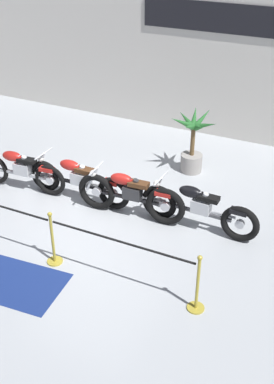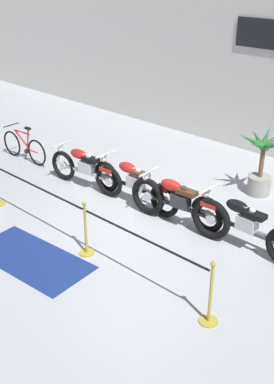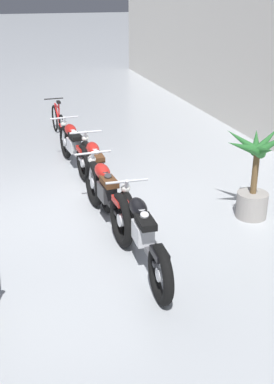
{
  "view_description": "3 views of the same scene",
  "coord_description": "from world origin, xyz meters",
  "px_view_note": "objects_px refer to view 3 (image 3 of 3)",
  "views": [
    {
      "loc": [
        4.23,
        -6.72,
        5.49
      ],
      "look_at": [
        0.75,
        0.54,
        0.59
      ],
      "focal_mm": 45.0,
      "sensor_mm": 36.0,
      "label": 1
    },
    {
      "loc": [
        5.61,
        -6.05,
        4.79
      ],
      "look_at": [
        -0.23,
        0.26,
        0.54
      ],
      "focal_mm": 45.0,
      "sensor_mm": 36.0,
      "label": 2
    },
    {
      "loc": [
        7.34,
        -0.98,
        3.52
      ],
      "look_at": [
        1.26,
        0.83,
        0.77
      ],
      "focal_mm": 45.0,
      "sensor_mm": 36.0,
      "label": 3
    }
  ],
  "objects_px": {
    "motorcycle_red_0": "(74,146)",
    "potted_palm_left_of_row": "(254,176)",
    "bicycle": "(58,122)",
    "motorcycle_red_1": "(96,168)",
    "motorcycle_red_2": "(106,195)",
    "motorcycle_black_3": "(142,235)"
  },
  "relations": [
    {
      "from": "motorcycle_red_1",
      "to": "potted_palm_left_of_row",
      "type": "xyz_separation_m",
      "value": [
        1.74,
        2.21,
        0.25
      ]
    },
    {
      "from": "motorcycle_red_1",
      "to": "motorcycle_black_3",
      "type": "bearing_deg",
      "value": 1.28
    },
    {
      "from": "motorcycle_red_1",
      "to": "potted_palm_left_of_row",
      "type": "distance_m",
      "value": 2.82
    },
    {
      "from": "motorcycle_red_0",
      "to": "motorcycle_black_3",
      "type": "height_order",
      "value": "motorcycle_black_3"
    },
    {
      "from": "motorcycle_red_2",
      "to": "motorcycle_red_0",
      "type": "bearing_deg",
      "value": -178.47
    },
    {
      "from": "motorcycle_red_0",
      "to": "potted_palm_left_of_row",
      "type": "xyz_separation_m",
      "value": [
        3.08,
        2.38,
        0.24
      ]
    },
    {
      "from": "motorcycle_red_0",
      "to": "motorcycle_red_2",
      "type": "distance_m",
      "value": 2.62
    },
    {
      "from": "motorcycle_red_1",
      "to": "motorcycle_red_2",
      "type": "xyz_separation_m",
      "value": [
        1.27,
        -0.1,
        0.03
      ]
    },
    {
      "from": "motorcycle_red_2",
      "to": "potted_palm_left_of_row",
      "type": "height_order",
      "value": "potted_palm_left_of_row"
    },
    {
      "from": "bicycle",
      "to": "potted_palm_left_of_row",
      "type": "bearing_deg",
      "value": 23.45
    },
    {
      "from": "bicycle",
      "to": "motorcycle_black_3",
      "type": "bearing_deg",
      "value": 1.93
    },
    {
      "from": "motorcycle_red_0",
      "to": "motorcycle_red_1",
      "type": "height_order",
      "value": "motorcycle_red_1"
    },
    {
      "from": "motorcycle_black_3",
      "to": "bicycle",
      "type": "xyz_separation_m",
      "value": [
        -6.35,
        -0.21,
        -0.1
      ]
    },
    {
      "from": "motorcycle_red_2",
      "to": "potted_palm_left_of_row",
      "type": "relative_size",
      "value": 1.49
    },
    {
      "from": "motorcycle_black_3",
      "to": "potted_palm_left_of_row",
      "type": "bearing_deg",
      "value": 112.89
    },
    {
      "from": "motorcycle_red_1",
      "to": "potted_palm_left_of_row",
      "type": "relative_size",
      "value": 1.56
    },
    {
      "from": "motorcycle_red_2",
      "to": "motorcycle_black_3",
      "type": "bearing_deg",
      "value": 6.66
    },
    {
      "from": "motorcycle_red_0",
      "to": "motorcycle_red_2",
      "type": "height_order",
      "value": "motorcycle_red_2"
    },
    {
      "from": "motorcycle_red_0",
      "to": "motorcycle_red_1",
      "type": "bearing_deg",
      "value": 7.24
    },
    {
      "from": "motorcycle_red_1",
      "to": "bicycle",
      "type": "relative_size",
      "value": 1.42
    },
    {
      "from": "motorcycle_black_3",
      "to": "potted_palm_left_of_row",
      "type": "xyz_separation_m",
      "value": [
        -0.91,
        2.15,
        0.25
      ]
    },
    {
      "from": "potted_palm_left_of_row",
      "to": "motorcycle_red_2",
      "type": "bearing_deg",
      "value": -101.39
    }
  ]
}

